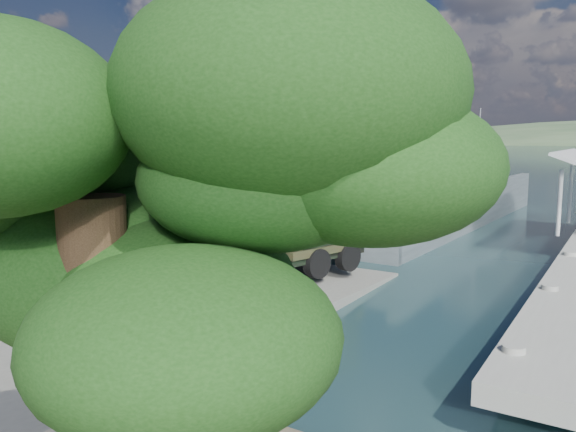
# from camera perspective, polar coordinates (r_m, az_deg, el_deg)

# --- Properties ---
(ground) EXTENTS (1400.00, 1400.00, 0.00)m
(ground) POSITION_cam_1_polar(r_m,az_deg,el_deg) (20.64, -10.47, -8.79)
(ground) COLOR #19383C
(ground) RESTS_ON ground
(boat_ramp) EXTENTS (10.00, 18.00, 0.50)m
(boat_ramp) POSITION_cam_1_polar(r_m,az_deg,el_deg) (19.87, -12.44, -8.75)
(boat_ramp) COLOR slate
(boat_ramp) RESTS_ON ground
(shoreline_rocks) EXTENTS (3.20, 5.60, 0.90)m
(shoreline_rocks) POSITION_cam_1_polar(r_m,az_deg,el_deg) (25.40, -20.18, -5.98)
(shoreline_rocks) COLOR #545452
(shoreline_rocks) RESTS_ON ground
(landing_craft) EXTENTS (9.73, 34.22, 10.08)m
(landing_craft) POSITION_cam_1_polar(r_m,az_deg,el_deg) (41.05, 13.35, 0.62)
(landing_craft) COLOR #40484B
(landing_craft) RESTS_ON ground
(military_truck) EXTENTS (4.16, 7.76, 3.45)m
(military_truck) POSITION_cam_1_polar(r_m,az_deg,el_deg) (22.02, 0.32, -1.67)
(military_truck) COLOR black
(military_truck) RESTS_ON boat_ramp
(soldier) EXTENTS (0.72, 0.60, 1.68)m
(soldier) POSITION_cam_1_polar(r_m,az_deg,el_deg) (21.49, -13.17, -4.52)
(soldier) COLOR #25331C
(soldier) RESTS_ON boat_ramp
(overhang_tree) EXTENTS (7.21, 6.64, 6.55)m
(overhang_tree) POSITION_cam_1_polar(r_m,az_deg,el_deg) (5.61, -19.06, 0.95)
(overhang_tree) COLOR #302013
(overhang_tree) RESTS_ON ground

